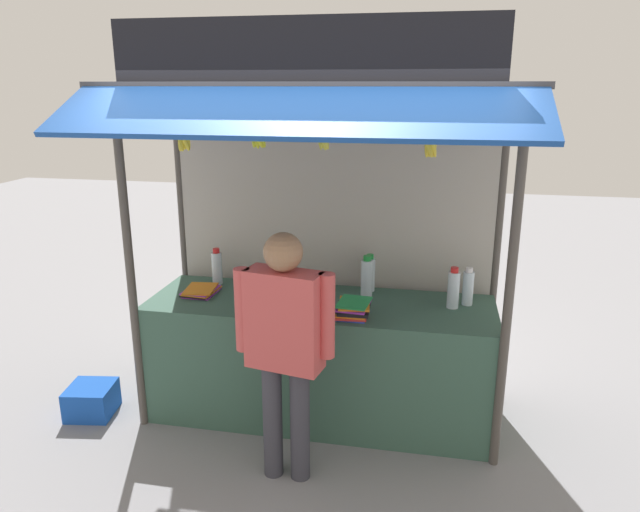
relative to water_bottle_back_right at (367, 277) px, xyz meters
The scene contains 17 objects.
ground_plane 1.11m from the water_bottle_back_right, 146.43° to the right, with size 20.00×20.00×0.00m, color gray.
stall_counter 0.70m from the water_bottle_back_right, 146.43° to the right, with size 2.51×0.80×0.90m, color #385B4C.
stall_structure 0.73m from the water_bottle_back_right, 164.09° to the right, with size 2.71×1.63×2.78m.
water_bottle_back_right is the anchor object (origin of this frame).
water_bottle_front_left 1.19m from the water_bottle_back_right, behind, with size 0.08×0.08×0.29m.
water_bottle_mid_left 0.64m from the water_bottle_back_right, 11.53° to the right, with size 0.08×0.08×0.30m.
water_bottle_right 0.11m from the water_bottle_back_right, 85.10° to the left, with size 0.08×0.08×0.29m.
water_bottle_left 0.73m from the water_bottle_back_right, ahead, with size 0.08×0.08×0.28m.
magazine_stack_center 0.42m from the water_bottle_back_right, 95.98° to the right, with size 0.25×0.30×0.10m.
magazine_stack_far_right 0.68m from the water_bottle_back_right, 149.92° to the right, with size 0.23×0.25×0.04m.
magazine_stack_front_right 1.25m from the water_bottle_back_right, behind, with size 0.25×0.30×0.04m.
banana_bunch_leftmost 1.30m from the water_bottle_back_right, 105.15° to the right, with size 0.09×0.09×0.25m.
banana_bunch_rightmost 1.65m from the water_bottle_back_right, 146.46° to the right, with size 0.09×0.10×0.28m.
banana_bunch_inner_left 1.33m from the water_bottle_back_right, 58.96° to the right, with size 0.09×0.09×0.29m.
banana_bunch_inner_right 1.42m from the water_bottle_back_right, 129.62° to the right, with size 0.11×0.11×0.26m.
vendor_person 1.06m from the water_bottle_back_right, 110.69° to the right, with size 0.61×0.28×1.61m.
plastic_crate 2.29m from the water_bottle_back_right, 164.30° to the right, with size 0.33×0.33×0.23m, color #194CB2.
Camera 1 is at (0.78, -3.93, 2.42)m, focal length 33.09 mm.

